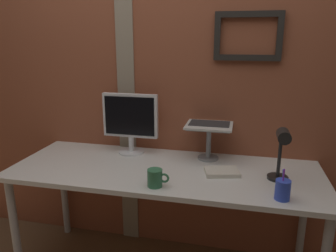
% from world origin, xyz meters
% --- Properties ---
extents(brick_wall_back, '(3.54, 0.16, 2.37)m').
position_xyz_m(brick_wall_back, '(-0.00, 0.45, 1.19)').
color(brick_wall_back, brown).
rests_on(brick_wall_back, ground_plane).
extents(desk, '(1.93, 0.71, 0.77)m').
position_xyz_m(desk, '(0.13, 0.04, 0.69)').
color(desk, white).
rests_on(desk, ground_plane).
extents(monitor, '(0.39, 0.18, 0.42)m').
position_xyz_m(monitor, '(-0.17, 0.27, 1.01)').
color(monitor, white).
rests_on(monitor, desk).
extents(laptop_stand, '(0.28, 0.22, 0.23)m').
position_xyz_m(laptop_stand, '(0.37, 0.27, 0.92)').
color(laptop_stand, gray).
rests_on(laptop_stand, desk).
extents(laptop, '(0.30, 0.31, 0.23)m').
position_xyz_m(laptop, '(0.37, 0.34, 1.05)').
color(laptop, silver).
rests_on(laptop, laptop_stand).
extents(desk_lamp, '(0.12, 0.20, 0.32)m').
position_xyz_m(desk_lamp, '(0.80, -0.02, 0.97)').
color(desk_lamp, black).
rests_on(desk_lamp, desk).
extents(pen_cup, '(0.08, 0.08, 0.17)m').
position_xyz_m(pen_cup, '(0.80, -0.22, 0.82)').
color(pen_cup, blue).
rests_on(pen_cup, desk).
extents(coffee_mug, '(0.12, 0.08, 0.10)m').
position_xyz_m(coffee_mug, '(0.14, -0.22, 0.82)').
color(coffee_mug, '#33724C').
rests_on(coffee_mug, desk).
extents(paper_clutter_stack, '(0.23, 0.19, 0.03)m').
position_xyz_m(paper_clutter_stack, '(0.48, 0.04, 0.78)').
color(paper_clutter_stack, silver).
rests_on(paper_clutter_stack, desk).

